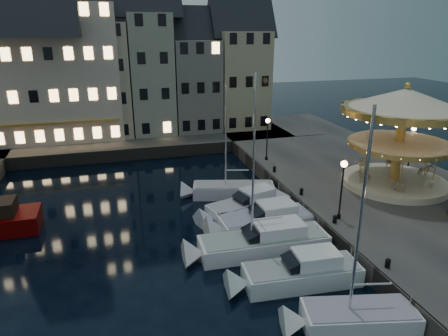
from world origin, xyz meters
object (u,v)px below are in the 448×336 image
object	(u,v)px
bollard_a	(388,263)
motorboat_f	(227,191)
bollard_b	(335,219)
carousel	(403,119)
motorboat_b	(295,274)
motorboat_c	(258,243)
bollard_d	(274,169)
streetlamp_d	(412,142)
streetlamp_b	(342,182)
motorboat_d	(260,222)
motorboat_a	(347,319)
streetlamp_c	(267,133)
motorboat_e	(244,207)
bollard_c	(301,191)

from	to	relation	value
bollard_a	motorboat_f	bearing A→B (deg)	108.49
bollard_a	bollard_b	bearing A→B (deg)	90.00
carousel	motorboat_b	bearing A→B (deg)	-146.28
motorboat_c	carousel	xyz separation A→B (m)	(13.81, 4.93, 6.19)
bollard_d	streetlamp_d	bearing A→B (deg)	-14.15
streetlamp_b	bollard_a	world-z (taller)	streetlamp_b
bollard_a	motorboat_d	xyz separation A→B (m)	(-4.27, 8.21, -0.96)
bollard_d	motorboat_a	distance (m)	18.66
streetlamp_c	carousel	xyz separation A→B (m)	(7.72, -9.18, 2.85)
streetlamp_b	motorboat_b	xyz separation A→B (m)	(-5.28, -4.35, -3.38)
bollard_a	carousel	world-z (taller)	carousel
bollard_d	motorboat_e	bearing A→B (deg)	-131.66
streetlamp_b	bollard_c	xyz separation A→B (m)	(-0.60, 4.50, -2.41)
bollard_b	bollard_d	xyz separation A→B (m)	(0.00, 10.50, 0.00)
motorboat_d	streetlamp_d	bearing A→B (deg)	16.52
bollard_a	motorboat_e	distance (m)	11.80
bollard_b	motorboat_f	world-z (taller)	motorboat_f
bollard_c	bollard_a	bearing A→B (deg)	-90.00
streetlamp_b	motorboat_f	bearing A→B (deg)	122.47
bollard_a	bollard_b	world-z (taller)	same
motorboat_a	motorboat_d	xyz separation A→B (m)	(-0.49, 10.45, 0.10)
motorboat_d	motorboat_a	bearing A→B (deg)	-87.30
motorboat_a	motorboat_e	size ratio (longest dim) A/B	1.39
bollard_a	motorboat_d	size ratio (longest dim) A/B	0.07
motorboat_b	motorboat_e	bearing A→B (deg)	89.53
bollard_a	motorboat_f	xyz separation A→B (m)	(-4.89, 14.63, -1.07)
streetlamp_c	bollard_a	size ratio (longest dim) A/B	7.32
streetlamp_d	motorboat_b	world-z (taller)	streetlamp_d
bollard_a	motorboat_c	distance (m)	7.74
motorboat_a	motorboat_c	size ratio (longest dim) A/B	0.85
streetlamp_b	bollard_a	xyz separation A→B (m)	(-0.60, -6.00, -2.41)
streetlamp_d	motorboat_b	xyz separation A→B (m)	(-16.58, -11.35, -3.38)
streetlamp_c	bollard_a	distance (m)	19.66
motorboat_c	streetlamp_d	bearing A→B (deg)	23.65
streetlamp_d	motorboat_b	size ratio (longest dim) A/B	0.55
streetlamp_c	bollard_d	bearing A→B (deg)	-99.73
motorboat_c	motorboat_b	bearing A→B (deg)	-77.78
bollard_d	motorboat_a	bearing A→B (deg)	-101.69
streetlamp_b	bollard_b	world-z (taller)	streetlamp_b
bollard_c	motorboat_f	size ratio (longest dim) A/B	0.05
streetlamp_b	carousel	distance (m)	9.29
streetlamp_b	motorboat_c	bearing A→B (deg)	-174.24
bollard_d	bollard_a	bearing A→B (deg)	-90.00
streetlamp_c	bollard_b	size ratio (longest dim) A/B	7.32
motorboat_b	carousel	bearing A→B (deg)	33.72
bollard_c	motorboat_c	xyz separation A→B (m)	(-5.49, -5.11, -0.92)
streetlamp_c	bollard_b	bearing A→B (deg)	-92.45
motorboat_c	motorboat_d	bearing A→B (deg)	66.59
motorboat_c	motorboat_d	distance (m)	3.07
streetlamp_b	motorboat_c	world-z (taller)	motorboat_c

